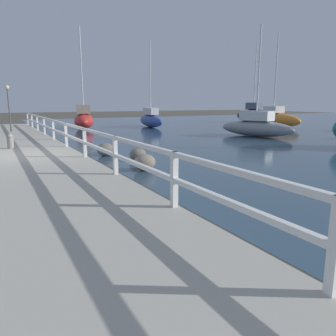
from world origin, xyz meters
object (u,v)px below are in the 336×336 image
Objects in this scene: sailboat_navy at (253,114)px; sailboat_orange at (273,119)px; sailboat_blue at (151,119)px; sailboat_gray at (256,126)px; sailboat_red at (84,119)px; dock_lamp at (8,99)px; mooring_bollard at (10,141)px.

sailboat_orange is at bearing -135.49° from sailboat_navy.
sailboat_orange is 10.02m from sailboat_blue.
sailboat_orange reaches higher than sailboat_gray.
sailboat_red is (-14.07, 5.56, 0.07)m from sailboat_orange.
sailboat_orange is 0.94× the size of sailboat_navy.
sailboat_blue is 5.30m from sailboat_red.
dock_lamp is at bearing -132.55° from sailboat_red.
mooring_bollard is at bearing -101.62° from sailboat_red.
sailboat_red is (-7.49, 10.60, 0.14)m from sailboat_gray.
mooring_bollard is 0.07× the size of sailboat_navy.
sailboat_gray is at bearing -138.20° from sailboat_orange.
mooring_bollard is 12.66m from sailboat_red.
dock_lamp is at bearing 177.73° from sailboat_orange.
dock_lamp is 14.76m from sailboat_gray.
sailboat_navy is (22.39, 3.42, -1.37)m from dock_lamp.
sailboat_orange is 0.99× the size of sailboat_red.
sailboat_orange is at bearing -6.40° from sailboat_red.
dock_lamp is 0.37× the size of sailboat_red.
sailboat_navy is (9.65, 10.70, 0.19)m from sailboat_gray.
dock_lamp is 10.87m from sailboat_blue.
mooring_bollard is 13.21m from sailboat_gray.
sailboat_navy is at bearing 11.09° from sailboat_blue.
sailboat_orange reaches higher than dock_lamp.
sailboat_gray is (13.19, 0.70, 0.08)m from mooring_bollard.
sailboat_orange is (6.58, 5.04, 0.07)m from sailboat_gray.
sailboat_gray is at bearing -39.60° from sailboat_red.
sailboat_orange is 15.13m from sailboat_red.
dock_lamp is at bearing 86.78° from mooring_bollard.
sailboat_gray is 10.01m from sailboat_blue.
sailboat_navy is 1.05× the size of sailboat_red.
sailboat_gray is 0.94× the size of sailboat_blue.
sailboat_red is at bearing 110.19° from sailboat_gray.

